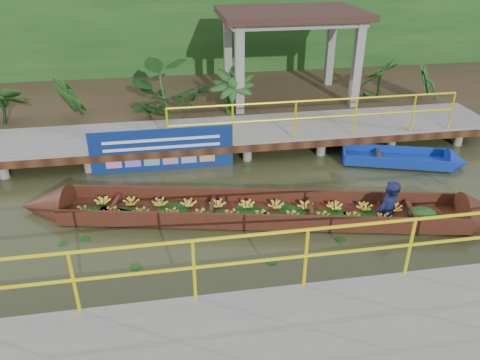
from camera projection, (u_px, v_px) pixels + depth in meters
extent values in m
plane|color=#2C3018|center=(223.00, 218.00, 9.77)|extent=(80.00, 80.00, 0.00)
cube|color=#34271A|center=(194.00, 97.00, 16.20)|extent=(30.00, 8.00, 0.45)
cube|color=slate|center=(205.00, 133.00, 12.58)|extent=(16.00, 2.00, 0.15)
cube|color=black|center=(210.00, 151.00, 11.75)|extent=(16.00, 0.12, 0.18)
cylinder|color=yellow|center=(318.00, 100.00, 11.66)|extent=(7.50, 0.05, 0.05)
cylinder|color=yellow|center=(316.00, 117.00, 11.87)|extent=(7.50, 0.05, 0.05)
cylinder|color=yellow|center=(316.00, 119.00, 11.89)|extent=(0.05, 0.05, 1.00)
cylinder|color=slate|center=(46.00, 166.00, 11.43)|extent=(0.24, 0.24, 0.55)
cylinder|color=slate|center=(58.00, 141.00, 12.83)|extent=(0.24, 0.24, 0.55)
cylinder|color=slate|center=(130.00, 160.00, 11.73)|extent=(0.24, 0.24, 0.55)
cylinder|color=slate|center=(132.00, 136.00, 13.12)|extent=(0.24, 0.24, 0.55)
cylinder|color=slate|center=(209.00, 155.00, 12.02)|extent=(0.24, 0.24, 0.55)
cylinder|color=slate|center=(203.00, 132.00, 13.41)|extent=(0.24, 0.24, 0.55)
cylinder|color=slate|center=(284.00, 150.00, 12.31)|extent=(0.24, 0.24, 0.55)
cylinder|color=slate|center=(271.00, 127.00, 13.71)|extent=(0.24, 0.24, 0.55)
cylinder|color=slate|center=(356.00, 144.00, 12.60)|extent=(0.24, 0.24, 0.55)
cylinder|color=slate|center=(336.00, 123.00, 14.00)|extent=(0.24, 0.24, 0.55)
cylinder|color=slate|center=(425.00, 140.00, 12.90)|extent=(0.24, 0.24, 0.55)
cylinder|color=slate|center=(398.00, 119.00, 14.29)|extent=(0.24, 0.24, 0.55)
cylinder|color=slate|center=(209.00, 155.00, 12.02)|extent=(0.24, 0.24, 0.55)
cylinder|color=yellow|center=(322.00, 228.00, 6.49)|extent=(10.00, 0.05, 0.05)
cylinder|color=yellow|center=(319.00, 254.00, 6.70)|extent=(10.00, 0.05, 0.05)
cylinder|color=yellow|center=(319.00, 257.00, 6.72)|extent=(0.05, 0.05, 1.00)
cube|color=slate|center=(240.00, 75.00, 13.64)|extent=(0.25, 0.25, 2.80)
cube|color=slate|center=(357.00, 70.00, 14.16)|extent=(0.25, 0.25, 2.80)
cube|color=slate|center=(228.00, 56.00, 15.73)|extent=(0.25, 0.25, 2.80)
cube|color=slate|center=(330.00, 52.00, 16.25)|extent=(0.25, 0.25, 2.80)
cube|color=slate|center=(291.00, 20.00, 14.34)|extent=(4.00, 2.60, 0.12)
cube|color=#35201A|center=(291.00, 13.00, 14.24)|extent=(4.40, 3.00, 0.20)
cube|color=#153E14|center=(187.00, 31.00, 17.54)|extent=(30.00, 0.80, 4.00)
cube|color=#34140E|center=(261.00, 215.00, 9.77)|extent=(8.30, 2.73, 0.06)
cube|color=#34140E|center=(261.00, 196.00, 10.16)|extent=(8.10, 1.78, 0.35)
cube|color=#34140E|center=(261.00, 222.00, 9.25)|extent=(8.10, 1.78, 0.35)
cone|color=#34140E|center=(45.00, 206.00, 9.91)|extent=(1.22, 1.18, 0.99)
ellipsoid|color=#153E14|center=(422.00, 214.00, 9.60)|extent=(0.66, 0.56, 0.27)
imported|color=#0F1538|center=(392.00, 182.00, 9.28)|extent=(0.71, 0.64, 1.62)
cube|color=#0D2B95|center=(396.00, 161.00, 12.02)|extent=(2.77, 1.57, 0.09)
cube|color=#0D2B95|center=(394.00, 150.00, 12.32)|extent=(2.54, 0.87, 0.26)
cube|color=#0D2B95|center=(399.00, 164.00, 11.63)|extent=(2.54, 0.87, 0.26)
cube|color=#0D2B95|center=(344.00, 154.00, 12.14)|extent=(0.29, 0.77, 0.26)
cone|color=#0D2B95|center=(457.00, 162.00, 11.81)|extent=(0.73, 0.87, 0.74)
cube|color=black|center=(379.00, 155.00, 12.01)|extent=(0.33, 0.78, 0.04)
cube|color=navy|center=(162.00, 150.00, 11.50)|extent=(3.50, 0.03, 1.09)
cube|color=white|center=(162.00, 140.00, 11.36)|extent=(2.85, 0.01, 0.07)
cube|color=white|center=(162.00, 147.00, 11.45)|extent=(2.85, 0.01, 0.07)
imported|color=#153E14|center=(1.00, 101.00, 13.06)|extent=(1.05, 1.05, 1.31)
imported|color=#153E14|center=(75.00, 98.00, 13.35)|extent=(1.05, 1.05, 1.31)
imported|color=#153E14|center=(163.00, 93.00, 13.72)|extent=(1.05, 1.05, 1.31)
imported|color=#153E14|center=(231.00, 90.00, 14.01)|extent=(1.05, 1.05, 1.31)
imported|color=#153E14|center=(387.00, 82.00, 14.74)|extent=(1.05, 1.05, 1.31)
imported|color=#153E14|center=(431.00, 80.00, 14.96)|extent=(1.05, 1.05, 1.31)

